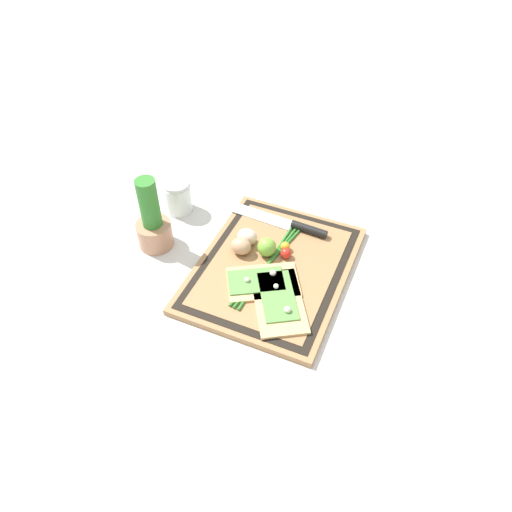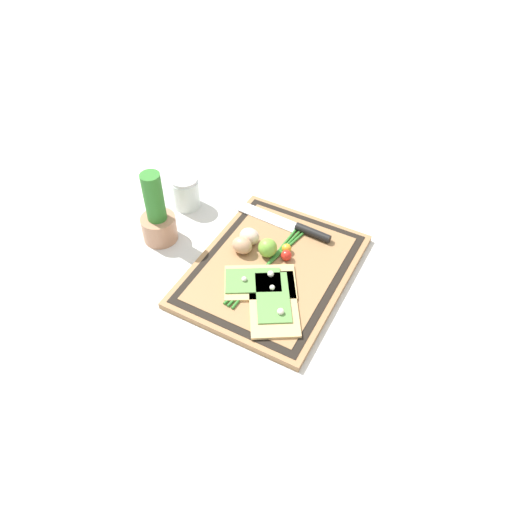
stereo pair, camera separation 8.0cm
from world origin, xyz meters
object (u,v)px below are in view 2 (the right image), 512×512
object	(u,v)px
cherry_tomato_red	(286,255)
pizza_slice_far	(257,281)
pizza_slice_near	(273,302)
sauce_jar	(186,194)
egg_brown	(242,245)
knife	(297,227)
egg_pink	(249,236)
herb_pot	(157,218)
cherry_tomato_yellow	(287,248)
lime	(268,248)

from	to	relation	value
cherry_tomato_red	pizza_slice_far	bearing A→B (deg)	166.10
pizza_slice_near	sauce_jar	size ratio (longest dim) A/B	2.36
pizza_slice_near	egg_brown	world-z (taller)	egg_brown
knife	egg_pink	world-z (taller)	egg_pink
herb_pot	egg_pink	bearing A→B (deg)	-70.90
cherry_tomato_yellow	knife	bearing A→B (deg)	8.25
egg_brown	cherry_tomato_red	bearing A→B (deg)	-75.21
egg_pink	cherry_tomato_yellow	size ratio (longest dim) A/B	2.16
pizza_slice_near	egg_brown	distance (m)	0.19
cherry_tomato_red	egg_brown	bearing A→B (deg)	104.79
egg_brown	cherry_tomato_yellow	world-z (taller)	egg_brown
cherry_tomato_yellow	sauce_jar	size ratio (longest dim) A/B	0.26
sauce_jar	egg_brown	bearing A→B (deg)	-113.57
pizza_slice_far	egg_brown	size ratio (longest dim) A/B	3.83
egg_pink	herb_pot	xyz separation A→B (m)	(-0.08, 0.23, 0.03)
egg_brown	herb_pot	world-z (taller)	herb_pot
cherry_tomato_yellow	pizza_slice_near	bearing A→B (deg)	-164.06
egg_pink	cherry_tomato_red	distance (m)	0.11
egg_brown	cherry_tomato_yellow	size ratio (longest dim) A/B	2.16
pizza_slice_near	sauce_jar	distance (m)	0.46
cherry_tomato_yellow	herb_pot	bearing A→B (deg)	106.00
cherry_tomato_red	cherry_tomato_yellow	distance (m)	0.03
egg_pink	pizza_slice_near	bearing A→B (deg)	-135.91
egg_pink	lime	distance (m)	0.06
pizza_slice_far	sauce_jar	bearing A→B (deg)	61.02
lime	cherry_tomato_yellow	xyz separation A→B (m)	(0.03, -0.04, -0.01)
pizza_slice_near	cherry_tomato_yellow	bearing A→B (deg)	15.94
pizza_slice_far	cherry_tomato_yellow	distance (m)	0.13
knife	cherry_tomato_yellow	xyz separation A→B (m)	(-0.09, -0.01, 0.00)
herb_pot	lime	bearing A→B (deg)	-77.91
pizza_slice_far	cherry_tomato_yellow	size ratio (longest dim) A/B	8.26
sauce_jar	egg_pink	bearing A→B (deg)	-105.66
knife	egg_pink	size ratio (longest dim) A/B	5.51
cherry_tomato_yellow	sauce_jar	distance (m)	0.35
pizza_slice_near	egg_brown	bearing A→B (deg)	52.28
knife	cherry_tomato_red	xyz separation A→B (m)	(-0.12, -0.02, 0.01)
cherry_tomato_yellow	egg_pink	bearing A→B (deg)	98.52
lime	egg_pink	bearing A→B (deg)	74.51
pizza_slice_far	lime	distance (m)	0.10
knife	lime	size ratio (longest dim) A/B	6.04
pizza_slice_far	egg_brown	bearing A→B (deg)	48.26
pizza_slice_far	cherry_tomato_yellow	xyz separation A→B (m)	(0.13, -0.02, 0.01)
pizza_slice_far	knife	world-z (taller)	pizza_slice_far
pizza_slice_near	egg_brown	xyz separation A→B (m)	(0.12, 0.15, 0.02)
knife	egg_brown	world-z (taller)	egg_brown
sauce_jar	pizza_slice_far	bearing A→B (deg)	-118.98
pizza_slice_far	knife	bearing A→B (deg)	-0.53
egg_pink	sauce_jar	world-z (taller)	sauce_jar
egg_brown	pizza_slice_far	bearing A→B (deg)	-131.74
pizza_slice_far	lime	world-z (taller)	lime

